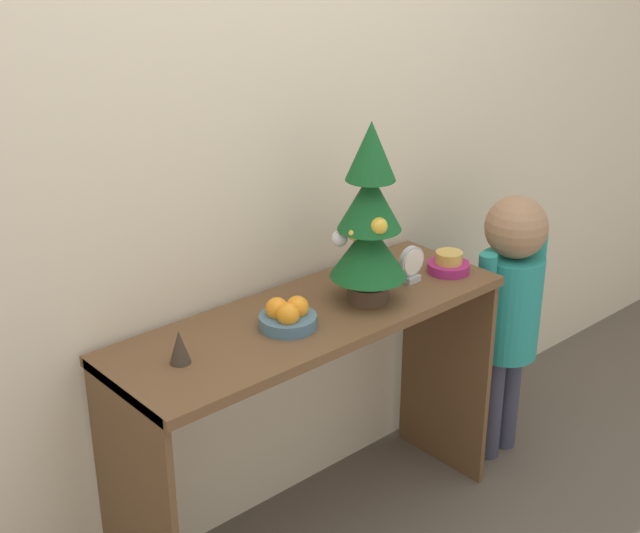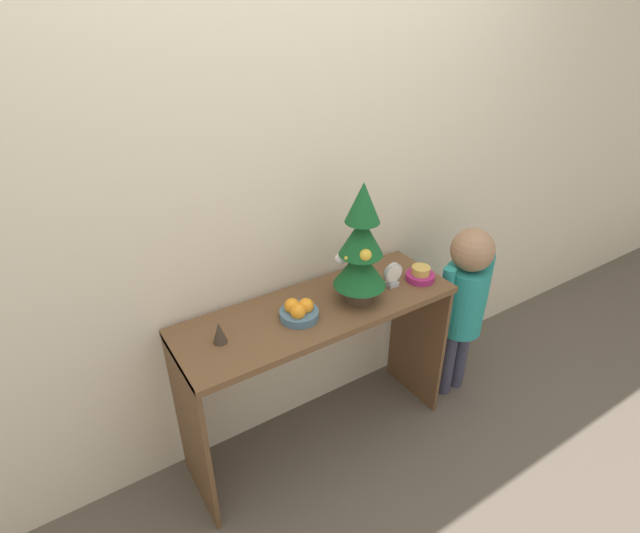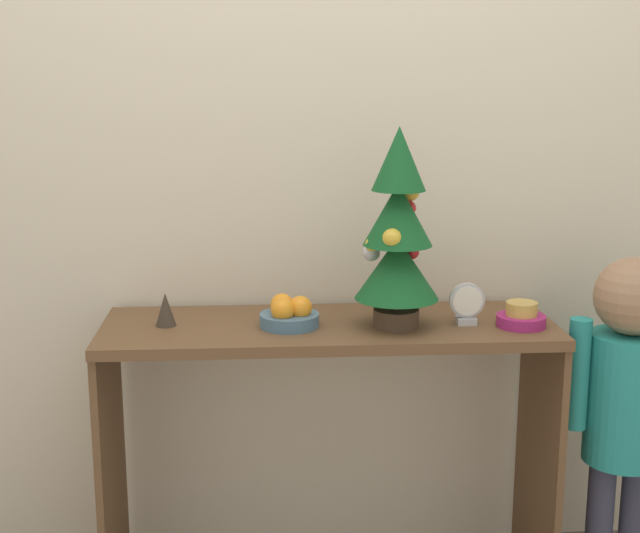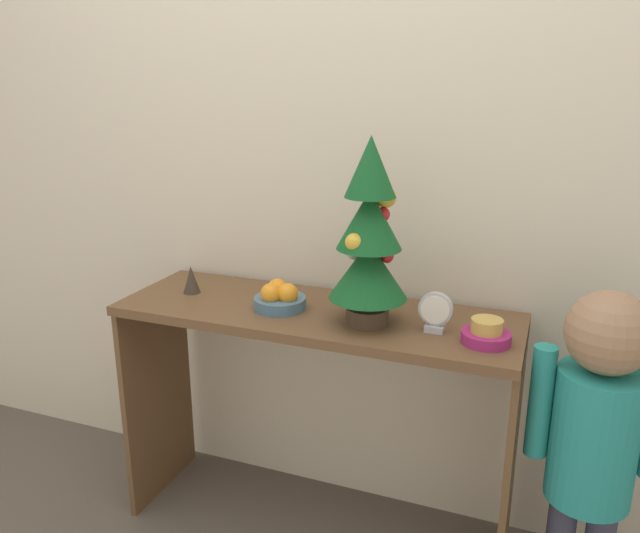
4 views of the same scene
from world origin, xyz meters
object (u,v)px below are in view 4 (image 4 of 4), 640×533
(desk_clock, at_px, (435,313))
(singing_bowl, at_px, (486,334))
(fruit_bowl, at_px, (279,298))
(child_figure, at_px, (596,425))
(figurine, at_px, (191,279))
(mini_tree, at_px, (369,237))

(desk_clock, bearing_deg, singing_bowl, -10.88)
(fruit_bowl, height_order, child_figure, child_figure)
(singing_bowl, distance_m, desk_clock, 0.15)
(desk_clock, relative_size, figurine, 1.26)
(singing_bowl, bearing_deg, fruit_bowl, 176.39)
(fruit_bowl, bearing_deg, figurine, 174.91)
(fruit_bowl, relative_size, figurine, 1.76)
(mini_tree, bearing_deg, desk_clock, 2.42)
(singing_bowl, xyz_separation_m, figurine, (-0.96, 0.07, 0.02))
(figurine, bearing_deg, child_figure, -4.84)
(fruit_bowl, height_order, desk_clock, desk_clock)
(mini_tree, distance_m, child_figure, 0.76)
(desk_clock, xyz_separation_m, child_figure, (0.44, -0.06, -0.22))
(mini_tree, distance_m, desk_clock, 0.28)
(singing_bowl, relative_size, child_figure, 0.14)
(desk_clock, bearing_deg, fruit_bowl, 178.59)
(mini_tree, relative_size, child_figure, 0.55)
(singing_bowl, height_order, child_figure, child_figure)
(fruit_bowl, xyz_separation_m, desk_clock, (0.48, -0.01, 0.02))
(desk_clock, height_order, child_figure, child_figure)
(fruit_bowl, height_order, figurine, figurine)
(mini_tree, xyz_separation_m, child_figure, (0.63, -0.06, -0.42))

